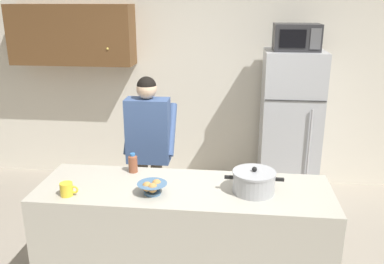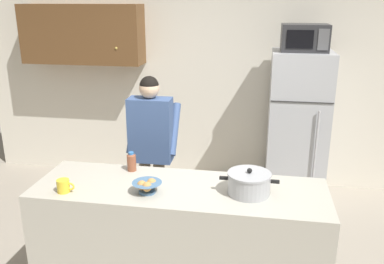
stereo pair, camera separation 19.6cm
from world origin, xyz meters
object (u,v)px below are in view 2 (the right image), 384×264
(person_near_pot, at_px, (151,139))
(coffee_mug, at_px, (64,186))
(microwave, at_px, (305,38))
(cooking_pot, at_px, (249,183))
(bottle_near_edge, at_px, (132,161))
(refrigerator, at_px, (297,128))
(bread_bowl, at_px, (147,186))

(person_near_pot, xyz_separation_m, coffee_mug, (-0.35, -1.08, -0.01))
(microwave, relative_size, cooking_pot, 1.15)
(person_near_pot, relative_size, bottle_near_edge, 10.01)
(coffee_mug, bearing_deg, bottle_near_edge, 51.85)
(cooking_pot, bearing_deg, refrigerator, 75.89)
(refrigerator, bearing_deg, coffee_mug, -130.58)
(refrigerator, xyz_separation_m, bottle_near_edge, (-1.41, -1.61, 0.14))
(microwave, height_order, person_near_pot, microwave)
(refrigerator, relative_size, microwave, 3.56)
(refrigerator, xyz_separation_m, microwave, (0.00, -0.02, 1.00))
(microwave, relative_size, person_near_pot, 0.30)
(coffee_mug, bearing_deg, person_near_pot, 71.93)
(refrigerator, relative_size, bread_bowl, 8.01)
(cooking_pot, xyz_separation_m, coffee_mug, (-1.30, -0.20, -0.03))
(coffee_mug, distance_m, bread_bowl, 0.60)
(microwave, height_order, bread_bowl, microwave)
(microwave, distance_m, bottle_near_edge, 2.29)
(refrigerator, xyz_separation_m, coffee_mug, (-1.77, -2.07, 0.11))
(coffee_mug, bearing_deg, cooking_pot, 8.66)
(person_near_pot, bearing_deg, coffee_mug, -108.07)
(coffee_mug, bearing_deg, bread_bowl, 8.41)
(microwave, bearing_deg, bottle_near_edge, -131.62)
(cooking_pot, bearing_deg, person_near_pot, 137.21)
(person_near_pot, xyz_separation_m, cooking_pot, (0.95, -0.88, 0.02))
(person_near_pot, distance_m, cooking_pot, 1.29)
(refrigerator, height_order, bottle_near_edge, refrigerator)
(microwave, relative_size, bread_bowl, 2.25)
(refrigerator, bearing_deg, person_near_pot, -145.09)
(microwave, xyz_separation_m, person_near_pot, (-1.42, -0.97, -0.87))
(cooking_pot, bearing_deg, bread_bowl, -171.13)
(refrigerator, height_order, microwave, microwave)
(person_near_pot, xyz_separation_m, bottle_near_edge, (0.01, -0.62, 0.02))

